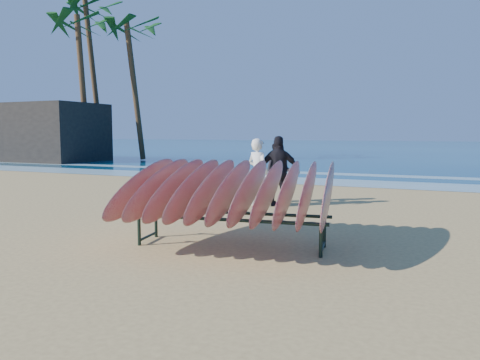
# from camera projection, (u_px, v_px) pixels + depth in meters

# --- Properties ---
(ground) EXTENTS (120.00, 120.00, 0.00)m
(ground) POSITION_uv_depth(u_px,v_px,m) (222.00, 237.00, 8.30)
(ground) COLOR tan
(ground) RESTS_ON ground
(ocean) EXTENTS (160.00, 160.00, 0.00)m
(ocean) POSITION_uv_depth(u_px,v_px,m) (417.00, 147.00, 58.24)
(ocean) COLOR navy
(ocean) RESTS_ON ground
(foam_near) EXTENTS (160.00, 160.00, 0.00)m
(foam_near) POSITION_uv_depth(u_px,v_px,m) (341.00, 182.00, 17.38)
(foam_near) COLOR white
(foam_near) RESTS_ON ground
(foam_far) EXTENTS (160.00, 160.00, 0.00)m
(foam_far) POSITION_uv_depth(u_px,v_px,m) (358.00, 175.00, 20.55)
(foam_far) COLOR white
(foam_far) RESTS_ON ground
(surfboard_rack) EXTENTS (3.58, 3.25, 1.53)m
(surfboard_rack) POSITION_uv_depth(u_px,v_px,m) (231.00, 190.00, 7.55)
(surfboard_rack) COLOR black
(surfboard_rack) RESTS_ON ground
(person_white) EXTENTS (0.73, 0.60, 1.71)m
(person_white) POSITION_uv_depth(u_px,v_px,m) (258.00, 172.00, 11.77)
(person_white) COLOR white
(person_white) RESTS_ON ground
(person_dark_a) EXTENTS (0.84, 0.69, 1.60)m
(person_dark_a) POSITION_uv_depth(u_px,v_px,m) (279.00, 173.00, 12.29)
(person_dark_a) COLOR black
(person_dark_a) RESTS_ON ground
(person_dark_b) EXTENTS (1.11, 0.66, 1.77)m
(person_dark_b) POSITION_uv_depth(u_px,v_px,m) (279.00, 171.00, 11.74)
(person_dark_b) COLOR black
(person_dark_b) RESTS_ON ground
(building) EXTENTS (8.35, 4.64, 3.71)m
(building) POSITION_uv_depth(u_px,v_px,m) (39.00, 133.00, 30.86)
(building) COLOR #2D2823
(building) RESTS_ON ground
(palm_left) EXTENTS (5.20, 5.20, 9.29)m
(palm_left) POSITION_uv_depth(u_px,v_px,m) (81.00, 27.00, 29.14)
(palm_left) COLOR brown
(palm_left) RESTS_ON ground
(palm_mid) EXTENTS (5.20, 5.20, 9.24)m
(palm_mid) POSITION_uv_depth(u_px,v_px,m) (133.00, 32.00, 30.25)
(palm_mid) COLOR brown
(palm_mid) RESTS_ON ground
(palm_right) EXTENTS (5.20, 5.20, 11.16)m
(palm_right) POSITION_uv_depth(u_px,v_px,m) (92.00, 11.00, 32.37)
(palm_right) COLOR brown
(palm_right) RESTS_ON ground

